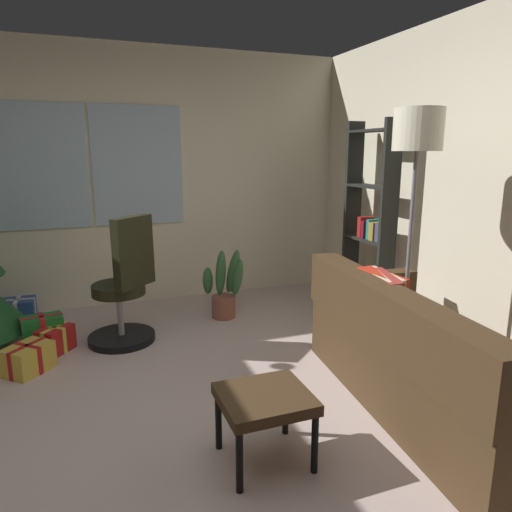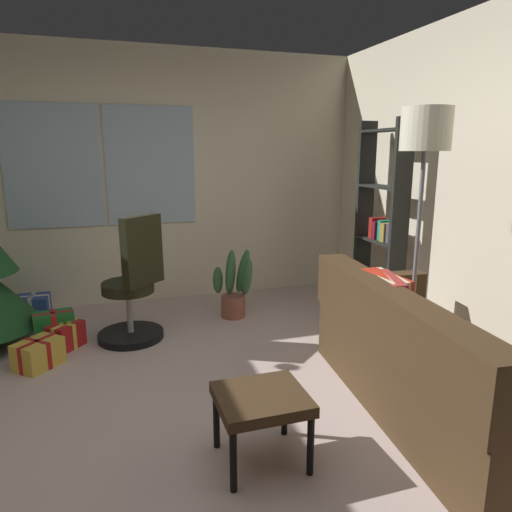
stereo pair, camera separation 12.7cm
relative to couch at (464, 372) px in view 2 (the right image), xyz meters
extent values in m
cube|color=beige|center=(-1.64, 0.33, -0.35)|extent=(4.69, 5.24, 0.10)
cube|color=#F0E4C5|center=(-1.64, 2.99, 1.02)|extent=(4.69, 0.10, 2.64)
cube|color=silver|center=(-2.46, 2.93, 1.15)|extent=(0.90, 0.03, 1.20)
cube|color=silver|center=(-1.53, 2.93, 1.15)|extent=(0.90, 0.03, 1.20)
cube|color=#422E1B|center=(-0.10, 0.11, -0.08)|extent=(1.03, 2.04, 0.45)
cube|color=#422E1B|center=(-0.43, 0.15, 0.33)|extent=(0.39, 1.98, 0.37)
cube|color=#422E1B|center=(-0.01, 1.02, 0.25)|extent=(0.85, 0.22, 0.20)
cube|color=red|center=(-0.29, 0.44, 0.32)|extent=(0.15, 0.41, 0.40)
cube|color=beige|center=(-0.29, 0.44, 0.32)|extent=(0.17, 0.41, 0.40)
cube|color=#9D2F29|center=(-0.29, 0.38, 0.32)|extent=(0.26, 0.43, 0.41)
cube|color=#422E1B|center=(-1.29, -0.01, 0.05)|extent=(0.46, 0.42, 0.06)
cylinder|color=black|center=(-1.49, -0.19, -0.14)|extent=(0.04, 0.04, 0.32)
cylinder|color=black|center=(-1.09, -0.19, -0.14)|extent=(0.04, 0.04, 0.32)
cylinder|color=black|center=(-1.49, 0.17, -0.14)|extent=(0.04, 0.04, 0.32)
cylinder|color=black|center=(-1.09, 0.17, -0.14)|extent=(0.04, 0.04, 0.32)
cube|color=red|center=(-2.38, 1.84, -0.20)|extent=(0.31, 0.33, 0.21)
cube|color=#EAD84C|center=(-2.38, 1.84, -0.20)|extent=(0.21, 0.24, 0.22)
cube|color=#EAD84C|center=(-2.38, 1.84, -0.20)|extent=(0.17, 0.15, 0.22)
cube|color=#1E722D|center=(-2.48, 1.96, -0.16)|extent=(0.34, 0.25, 0.27)
cube|color=red|center=(-2.48, 1.96, -0.16)|extent=(0.32, 0.09, 0.28)
cube|color=red|center=(-2.48, 1.96, -0.16)|extent=(0.07, 0.21, 0.28)
cube|color=gold|center=(-2.55, 1.53, -0.20)|extent=(0.39, 0.39, 0.21)
cube|color=#B21919|center=(-2.55, 1.53, -0.20)|extent=(0.25, 0.26, 0.21)
cube|color=#B21919|center=(-2.55, 1.53, -0.20)|extent=(0.20, 0.19, 0.21)
cube|color=#2D4C99|center=(-2.74, 2.67, -0.18)|extent=(0.31, 0.27, 0.23)
cube|color=silver|center=(-2.74, 2.67, -0.18)|extent=(0.31, 0.05, 0.24)
cube|color=silver|center=(-2.74, 2.67, -0.18)|extent=(0.05, 0.27, 0.24)
cylinder|color=black|center=(-1.86, 1.88, -0.27)|extent=(0.56, 0.56, 0.06)
cylinder|color=#B2B2B7|center=(-1.86, 1.88, -0.04)|extent=(0.05, 0.05, 0.41)
cylinder|color=black|center=(-1.86, 1.88, 0.17)|extent=(0.44, 0.44, 0.09)
cube|color=black|center=(-1.73, 1.74, 0.50)|extent=(0.35, 0.33, 0.58)
cube|color=black|center=(0.48, 1.44, 0.64)|extent=(0.18, 0.04, 1.88)
cube|color=black|center=(0.48, 2.04, 0.64)|extent=(0.18, 0.04, 1.88)
cube|color=black|center=(0.48, 1.74, -0.05)|extent=(0.18, 0.56, 0.02)
cube|color=black|center=(0.48, 1.74, 0.46)|extent=(0.18, 0.56, 0.02)
cube|color=black|center=(0.48, 1.74, 0.97)|extent=(0.18, 0.56, 0.02)
cube|color=black|center=(0.48, 1.74, 1.48)|extent=(0.18, 0.56, 0.02)
cube|color=maroon|center=(0.50, 1.53, 0.05)|extent=(0.13, 0.08, 0.18)
cube|color=#224790|center=(0.50, 1.63, 0.03)|extent=(0.15, 0.07, 0.14)
cube|color=beige|center=(0.49, 1.70, 0.06)|extent=(0.16, 0.06, 0.21)
cube|color=#2C713B|center=(0.51, 1.78, 0.04)|extent=(0.13, 0.07, 0.16)
cube|color=#712872|center=(0.49, 1.86, 0.05)|extent=(0.17, 0.07, 0.18)
cube|color=#BE6733|center=(0.50, 1.94, 0.04)|extent=(0.14, 0.06, 0.16)
cube|color=#484157|center=(0.51, 1.54, 0.56)|extent=(0.13, 0.08, 0.18)
cube|color=olive|center=(0.50, 1.62, 0.56)|extent=(0.15, 0.07, 0.17)
cube|color=#1A8177|center=(0.51, 1.70, 0.57)|extent=(0.13, 0.05, 0.19)
cube|color=maroon|center=(0.50, 1.76, 0.56)|extent=(0.15, 0.04, 0.17)
cube|color=maroon|center=(0.50, 1.81, 0.57)|extent=(0.15, 0.06, 0.20)
cylinder|color=slate|center=(0.04, 0.59, -0.29)|extent=(0.28, 0.28, 0.03)
cylinder|color=slate|center=(0.04, 0.59, 0.51)|extent=(0.03, 0.03, 1.57)
cylinder|color=#F0EACB|center=(0.04, 0.59, 1.44)|extent=(0.33, 0.33, 0.28)
cylinder|color=#965442|center=(-0.87, 2.14, -0.19)|extent=(0.23, 0.23, 0.21)
ellipsoid|color=#376838|center=(-0.87, 2.22, 0.13)|extent=(0.15, 0.15, 0.46)
ellipsoid|color=#376838|center=(-0.98, 2.29, 0.04)|extent=(0.15, 0.17, 0.28)
ellipsoid|color=#376838|center=(-0.73, 2.23, 0.04)|extent=(0.17, 0.17, 0.27)
ellipsoid|color=#376838|center=(-0.75, 2.07, 0.11)|extent=(0.16, 0.24, 0.42)
ellipsoid|color=#376838|center=(-0.73, 2.25, 0.13)|extent=(0.25, 0.19, 0.45)
camera|label=1|loc=(-2.09, -2.02, 1.30)|focal=32.54mm
camera|label=2|loc=(-1.97, -2.06, 1.30)|focal=32.54mm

